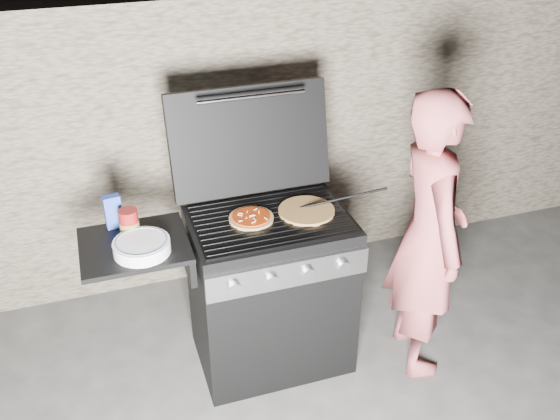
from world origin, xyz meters
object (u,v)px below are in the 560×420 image
object	(u,v)px
pizza_topped	(251,218)
gas_grill	(225,300)
sauce_jar	(129,223)
person	(428,236)

from	to	relation	value
pizza_topped	gas_grill	bearing A→B (deg)	-173.84
gas_grill	sauce_jar	world-z (taller)	sauce_jar
sauce_jar	person	size ratio (longest dim) A/B	0.09
gas_grill	person	world-z (taller)	person
gas_grill	pizza_topped	size ratio (longest dim) A/B	6.06
sauce_jar	gas_grill	bearing A→B (deg)	-9.56
pizza_topped	sauce_jar	xyz separation A→B (m)	(-0.58, 0.05, 0.05)
pizza_topped	sauce_jar	bearing A→B (deg)	174.62
gas_grill	sauce_jar	xyz separation A→B (m)	(-0.42, 0.07, 0.52)
sauce_jar	person	xyz separation A→B (m)	(1.44, -0.30, -0.18)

